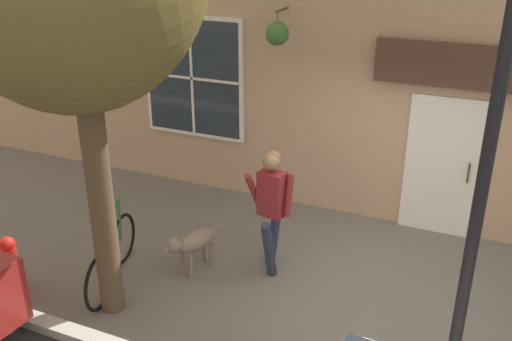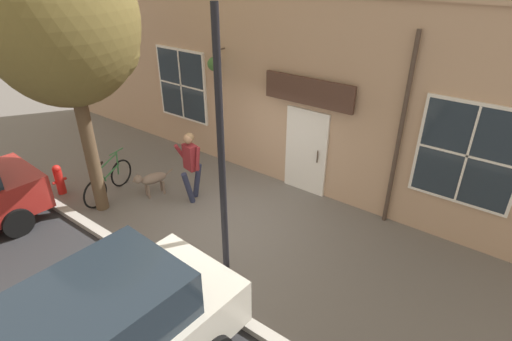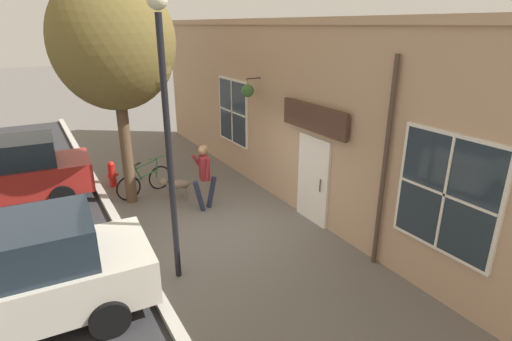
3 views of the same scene
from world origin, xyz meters
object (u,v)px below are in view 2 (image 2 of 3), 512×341
object	(u,v)px
street_tree_by_curb	(67,25)
street_lamp	(219,110)
pedestrian_walking	(191,161)
fire_hydrant	(59,179)
dog_on_leash	(151,179)
leaning_bicycle	(109,181)

from	to	relation	value
street_tree_by_curb	street_lamp	bearing A→B (deg)	87.76
pedestrian_walking	street_tree_by_curb	distance (m)	3.63
street_lamp	fire_hydrant	xyz separation A→B (m)	(0.12, -5.25, -2.87)
dog_on_leash	street_tree_by_curb	xyz separation A→B (m)	(1.01, -0.48, 3.59)
leaning_bicycle	street_tree_by_curb	bearing A→B (deg)	42.33
street_tree_by_curb	street_lamp	size ratio (longest dim) A/B	1.14
dog_on_leash	street_lamp	size ratio (longest dim) A/B	0.20
street_tree_by_curb	street_lamp	world-z (taller)	street_tree_by_curb
pedestrian_walking	street_lamp	distance (m)	3.69
leaning_bicycle	pedestrian_walking	bearing A→B (deg)	121.12
street_lamp	fire_hydrant	distance (m)	5.99
pedestrian_walking	street_tree_by_curb	xyz separation A→B (m)	(1.48, -1.41, 3.00)
pedestrian_walking	dog_on_leash	distance (m)	1.19
pedestrian_walking	leaning_bicycle	bearing A→B (deg)	-58.88
fire_hydrant	pedestrian_walking	bearing A→B (deg)	121.87
pedestrian_walking	leaning_bicycle	distance (m)	2.18
fire_hydrant	street_tree_by_curb	bearing A→B (deg)	100.72
pedestrian_walking	fire_hydrant	bearing A→B (deg)	-58.13
pedestrian_walking	fire_hydrant	world-z (taller)	pedestrian_walking
street_tree_by_curb	fire_hydrant	distance (m)	3.92
fire_hydrant	leaning_bicycle	bearing A→B (deg)	123.14
leaning_bicycle	street_lamp	distance (m)	5.15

